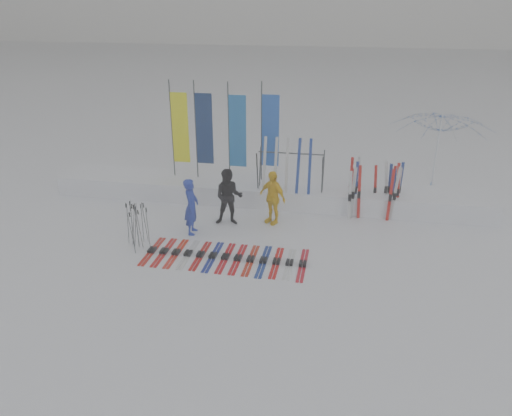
% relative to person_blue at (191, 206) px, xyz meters
% --- Properties ---
extents(ground, '(120.00, 120.00, 0.00)m').
position_rel_person_blue_xyz_m(ground, '(1.67, -1.82, -0.81)').
color(ground, white).
rests_on(ground, ground).
extents(snow_bank, '(14.00, 1.60, 0.60)m').
position_rel_person_blue_xyz_m(snow_bank, '(1.67, 2.78, -0.51)').
color(snow_bank, white).
rests_on(snow_bank, ground).
extents(person_blue, '(0.42, 0.61, 1.61)m').
position_rel_person_blue_xyz_m(person_blue, '(0.00, 0.00, 0.00)').
color(person_blue, '#1B2EA0').
rests_on(person_blue, ground).
extents(person_black, '(0.90, 0.75, 1.68)m').
position_rel_person_blue_xyz_m(person_black, '(0.88, 0.79, 0.03)').
color(person_black, black).
rests_on(person_black, ground).
extents(person_yellow, '(1.01, 0.84, 1.61)m').
position_rel_person_blue_xyz_m(person_yellow, '(2.11, 1.11, -0.00)').
color(person_yellow, yellow).
rests_on(person_yellow, ground).
extents(tent_canopy, '(3.78, 3.82, 2.88)m').
position_rel_person_blue_xyz_m(tent_canopy, '(7.05, 4.18, 0.63)').
color(tent_canopy, white).
rests_on(tent_canopy, ground).
extents(ski_row, '(4.15, 1.69, 0.07)m').
position_rel_person_blue_xyz_m(ski_row, '(1.29, -1.29, -0.77)').
color(ski_row, red).
rests_on(ski_row, ground).
extents(pole_cluster, '(0.66, 0.77, 1.25)m').
position_rel_person_blue_xyz_m(pole_cluster, '(-1.19, -1.06, -0.21)').
color(pole_cluster, '#595B60').
rests_on(pole_cluster, ground).
extents(feather_flags, '(3.53, 0.28, 3.20)m').
position_rel_person_blue_xyz_m(feather_flags, '(0.15, 2.99, 1.44)').
color(feather_flags, '#383A3F').
rests_on(feather_flags, ground).
extents(ski_rack, '(2.04, 0.80, 1.23)m').
position_rel_person_blue_xyz_m(ski_rack, '(2.47, 2.38, 0.58)').
color(ski_rack, '#383A3F').
rests_on(ski_rack, ground).
extents(upright_skis, '(1.59, 1.09, 1.69)m').
position_rel_person_blue_xyz_m(upright_skis, '(5.11, 2.33, -0.01)').
color(upright_skis, navy).
rests_on(upright_skis, ground).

